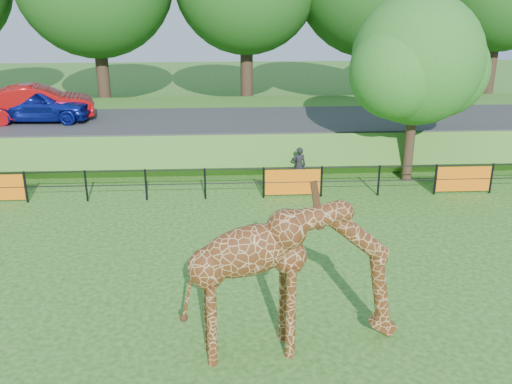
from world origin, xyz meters
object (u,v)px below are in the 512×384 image
(car_blue, at_px, (37,104))
(visitor, at_px, (299,165))
(tree_east, at_px, (419,64))
(giraffe, at_px, (294,278))
(car_red, at_px, (38,103))

(car_blue, relative_size, visitor, 3.28)
(car_blue, xyz_separation_m, visitor, (10.62, -4.55, -1.50))
(visitor, bearing_deg, car_blue, -23.19)
(visitor, distance_m, tree_east, 5.52)
(giraffe, height_order, car_red, giraffe)
(visitor, relative_size, tree_east, 0.20)
(giraffe, distance_m, visitor, 10.26)
(car_blue, xyz_separation_m, tree_east, (14.81, -4.41, 2.10))
(car_red, xyz_separation_m, tree_east, (14.85, -4.59, 2.10))
(car_blue, distance_m, tree_east, 15.59)
(car_blue, height_order, tree_east, tree_east)
(car_blue, distance_m, visitor, 11.65)
(giraffe, bearing_deg, visitor, 74.25)
(car_blue, relative_size, car_red, 0.97)
(tree_east, bearing_deg, car_blue, 163.40)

